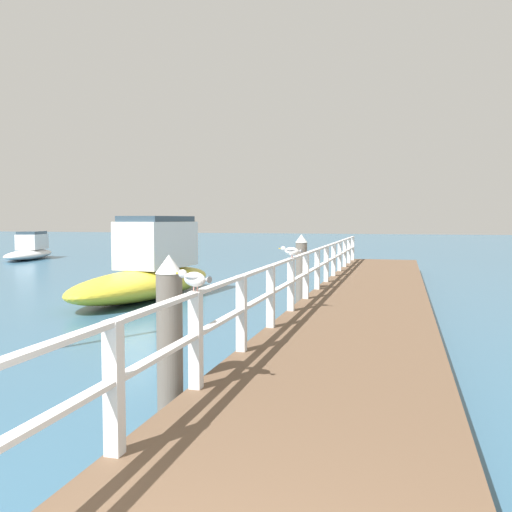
{
  "coord_description": "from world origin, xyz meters",
  "views": [
    {
      "loc": [
        0.77,
        -1.09,
        2.2
      ],
      "look_at": [
        -2.7,
        11.86,
        1.29
      ],
      "focal_mm": 38.53,
      "sensor_mm": 36.0,
      "label": 1
    }
  ],
  "objects_px": {
    "dock_piling_far": "(301,271)",
    "seagull_background": "(291,251)",
    "dock_piling_near": "(170,338)",
    "boat_2": "(149,270)",
    "boat_0": "(30,250)",
    "seagull_foreground": "(194,278)"
  },
  "relations": [
    {
      "from": "seagull_background",
      "to": "boat_0",
      "type": "height_order",
      "value": "seagull_background"
    },
    {
      "from": "dock_piling_far",
      "to": "seagull_background",
      "type": "bearing_deg",
      "value": -83.23
    },
    {
      "from": "dock_piling_near",
      "to": "seagull_background",
      "type": "bearing_deg",
      "value": 85.53
    },
    {
      "from": "seagull_background",
      "to": "boat_0",
      "type": "relative_size",
      "value": 0.09
    },
    {
      "from": "dock_piling_far",
      "to": "boat_0",
      "type": "relative_size",
      "value": 0.33
    },
    {
      "from": "seagull_foreground",
      "to": "dock_piling_far",
      "type": "bearing_deg",
      "value": 27.12
    },
    {
      "from": "seagull_foreground",
      "to": "boat_0",
      "type": "xyz_separation_m",
      "value": [
        -17.69,
        20.59,
        -1.1
      ]
    },
    {
      "from": "seagull_foreground",
      "to": "dock_piling_near",
      "type": "bearing_deg",
      "value": 83.78
    },
    {
      "from": "seagull_background",
      "to": "boat_2",
      "type": "distance_m",
      "value": 6.25
    },
    {
      "from": "boat_2",
      "to": "seagull_background",
      "type": "bearing_deg",
      "value": -33.24
    },
    {
      "from": "dock_piling_far",
      "to": "seagull_background",
      "type": "xyz_separation_m",
      "value": [
        0.37,
        -3.13,
        0.68
      ]
    },
    {
      "from": "dock_piling_near",
      "to": "boat_2",
      "type": "bearing_deg",
      "value": 117.25
    },
    {
      "from": "dock_piling_far",
      "to": "seagull_background",
      "type": "height_order",
      "value": "dock_piling_far"
    },
    {
      "from": "seagull_foreground",
      "to": "boat_0",
      "type": "bearing_deg",
      "value": 65.17
    },
    {
      "from": "seagull_background",
      "to": "boat_0",
      "type": "xyz_separation_m",
      "value": [
        -17.69,
        15.61,
        -1.1
      ]
    },
    {
      "from": "seagull_foreground",
      "to": "boat_0",
      "type": "relative_size",
      "value": 0.08
    },
    {
      "from": "dock_piling_far",
      "to": "boat_2",
      "type": "bearing_deg",
      "value": 170.48
    },
    {
      "from": "boat_0",
      "to": "boat_2",
      "type": "bearing_deg",
      "value": -58.46
    },
    {
      "from": "dock_piling_near",
      "to": "seagull_foreground",
      "type": "height_order",
      "value": "dock_piling_near"
    },
    {
      "from": "dock_piling_near",
      "to": "dock_piling_far",
      "type": "distance_m",
      "value": 7.89
    },
    {
      "from": "boat_0",
      "to": "seagull_foreground",
      "type": "bearing_deg",
      "value": -65.44
    },
    {
      "from": "dock_piling_near",
      "to": "seagull_foreground",
      "type": "bearing_deg",
      "value": -30.72
    }
  ]
}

